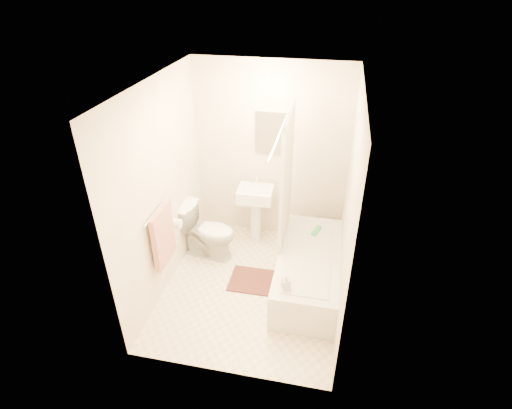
% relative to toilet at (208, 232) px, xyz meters
% --- Properties ---
extents(floor, '(2.40, 2.40, 0.00)m').
position_rel_toilet_xyz_m(floor, '(0.69, -0.50, -0.36)').
color(floor, beige).
rests_on(floor, ground).
extents(ceiling, '(2.40, 2.40, 0.00)m').
position_rel_toilet_xyz_m(ceiling, '(0.69, -0.50, 2.04)').
color(ceiling, white).
rests_on(ceiling, ground).
extents(wall_back, '(2.00, 0.02, 2.40)m').
position_rel_toilet_xyz_m(wall_back, '(0.69, 0.70, 0.84)').
color(wall_back, beige).
rests_on(wall_back, ground).
extents(wall_left, '(0.02, 2.40, 2.40)m').
position_rel_toilet_xyz_m(wall_left, '(-0.31, -0.50, 0.84)').
color(wall_left, beige).
rests_on(wall_left, ground).
extents(wall_right, '(0.02, 2.40, 2.40)m').
position_rel_toilet_xyz_m(wall_right, '(1.69, -0.50, 0.84)').
color(wall_right, beige).
rests_on(wall_right, ground).
extents(mirror, '(0.40, 0.03, 0.55)m').
position_rel_toilet_xyz_m(mirror, '(0.69, 0.68, 1.14)').
color(mirror, white).
rests_on(mirror, wall_back).
extents(curtain_rod, '(0.03, 1.70, 0.03)m').
position_rel_toilet_xyz_m(curtain_rod, '(0.99, -0.40, 1.64)').
color(curtain_rod, silver).
rests_on(curtain_rod, wall_back).
extents(shower_curtain, '(0.04, 0.80, 1.55)m').
position_rel_toilet_xyz_m(shower_curtain, '(0.99, -0.00, 0.86)').
color(shower_curtain, silver).
rests_on(shower_curtain, curtain_rod).
extents(towel_bar, '(0.02, 0.60, 0.02)m').
position_rel_toilet_xyz_m(towel_bar, '(-0.27, -0.75, 0.74)').
color(towel_bar, silver).
rests_on(towel_bar, wall_left).
extents(towel, '(0.06, 0.45, 0.66)m').
position_rel_toilet_xyz_m(towel, '(-0.24, -0.75, 0.42)').
color(towel, '#CC7266').
rests_on(towel, towel_bar).
extents(toilet_paper, '(0.11, 0.12, 0.12)m').
position_rel_toilet_xyz_m(toilet_paper, '(-0.24, -0.38, 0.34)').
color(toilet_paper, white).
rests_on(toilet_paper, wall_left).
extents(toilet, '(0.78, 0.51, 0.72)m').
position_rel_toilet_xyz_m(toilet, '(0.00, 0.00, 0.00)').
color(toilet, white).
rests_on(toilet, floor).
extents(sink, '(0.47, 0.38, 0.89)m').
position_rel_toilet_xyz_m(sink, '(0.54, 0.45, 0.09)').
color(sink, white).
rests_on(sink, floor).
extents(bathtub, '(0.70, 1.60, 0.45)m').
position_rel_toilet_xyz_m(bathtub, '(1.34, -0.33, -0.13)').
color(bathtub, silver).
rests_on(bathtub, floor).
extents(bath_mat, '(0.62, 0.46, 0.02)m').
position_rel_toilet_xyz_m(bath_mat, '(0.71, -0.41, -0.35)').
color(bath_mat, '#4F231E').
rests_on(bath_mat, floor).
extents(soap_bottle, '(0.11, 0.11, 0.19)m').
position_rel_toilet_xyz_m(soap_bottle, '(1.14, -0.95, 0.19)').
color(soap_bottle, silver).
rests_on(soap_bottle, bathtub).
extents(scrub_brush, '(0.12, 0.21, 0.04)m').
position_rel_toilet_xyz_m(scrub_brush, '(1.38, 0.13, 0.11)').
color(scrub_brush, green).
rests_on(scrub_brush, bathtub).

